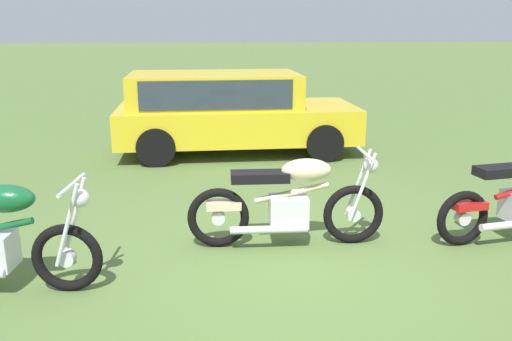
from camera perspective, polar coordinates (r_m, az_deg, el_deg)
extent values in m
plane|color=#567038|center=(5.47, 3.32, -9.43)|extent=(120.00, 120.00, 0.00)
torus|color=black|center=(5.04, -19.31, -8.70)|extent=(0.63, 0.16, 0.62)
cylinder|color=silver|center=(5.04, -19.31, -8.70)|extent=(0.15, 0.11, 0.14)
cylinder|color=silver|center=(4.97, -18.66, -4.80)|extent=(0.27, 0.07, 0.74)
cylinder|color=silver|center=(4.82, -19.34, -5.53)|extent=(0.27, 0.07, 0.74)
ellipsoid|color=#14592D|center=(5.04, -25.03, -2.70)|extent=(0.55, 0.32, 0.24)
cylinder|color=silver|center=(4.78, -18.89, -1.41)|extent=(0.10, 0.64, 0.03)
sphere|color=silver|center=(4.79, -18.08, -2.79)|extent=(0.18, 0.18, 0.16)
torus|color=black|center=(5.84, 10.23, -4.58)|extent=(0.65, 0.11, 0.65)
torus|color=black|center=(5.67, -3.99, -4.99)|extent=(0.65, 0.11, 0.65)
cylinder|color=silver|center=(5.84, 10.23, -4.58)|extent=(0.14, 0.10, 0.14)
cylinder|color=silver|center=(5.67, -3.99, -4.99)|extent=(0.14, 0.10, 0.14)
cylinder|color=silver|center=(5.84, 10.74, -1.22)|extent=(0.27, 0.04, 0.73)
cylinder|color=silver|center=(5.67, 11.19, -1.74)|extent=(0.27, 0.04, 0.73)
cube|color=silver|center=(5.69, 3.44, -4.28)|extent=(0.41, 0.31, 0.32)
cylinder|color=beige|center=(5.63, 3.77, -2.35)|extent=(0.78, 0.08, 0.22)
ellipsoid|color=beige|center=(5.59, 5.34, 0.05)|extent=(0.53, 0.28, 0.24)
cube|color=black|center=(5.55, 0.43, -0.64)|extent=(0.61, 0.26, 0.10)
cube|color=beige|center=(5.62, -3.41, -3.64)|extent=(0.37, 0.19, 0.08)
cylinder|color=silver|center=(5.68, 11.52, 1.70)|extent=(0.05, 0.64, 0.03)
sphere|color=silver|center=(5.73, 12.04, 0.54)|extent=(0.16, 0.16, 0.16)
cylinder|color=silver|center=(5.57, 1.37, -6.24)|extent=(0.80, 0.10, 0.08)
torus|color=black|center=(6.11, 20.97, -4.72)|extent=(0.61, 0.18, 0.60)
cylinder|color=silver|center=(6.11, 20.97, -4.72)|extent=(0.15, 0.12, 0.14)
cube|color=black|center=(6.23, 24.67, -0.02)|extent=(0.63, 0.33, 0.10)
cube|color=red|center=(6.10, 21.56, -3.42)|extent=(0.38, 0.23, 0.08)
cube|color=gold|center=(9.79, -1.98, 5.11)|extent=(4.24, 1.86, 0.60)
cube|color=gold|center=(9.68, -4.40, 8.44)|extent=(2.97, 1.66, 0.60)
cube|color=#2D3842|center=(9.67, -4.41, 8.55)|extent=(2.53, 1.69, 0.48)
cylinder|color=black|center=(10.85, 5.13, 4.84)|extent=(0.64, 0.23, 0.64)
cylinder|color=black|center=(9.23, 7.21, 2.92)|extent=(0.64, 0.23, 0.64)
cylinder|color=black|center=(10.65, -9.94, 4.47)|extent=(0.64, 0.23, 0.64)
cylinder|color=black|center=(9.00, -10.52, 2.46)|extent=(0.64, 0.23, 0.64)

